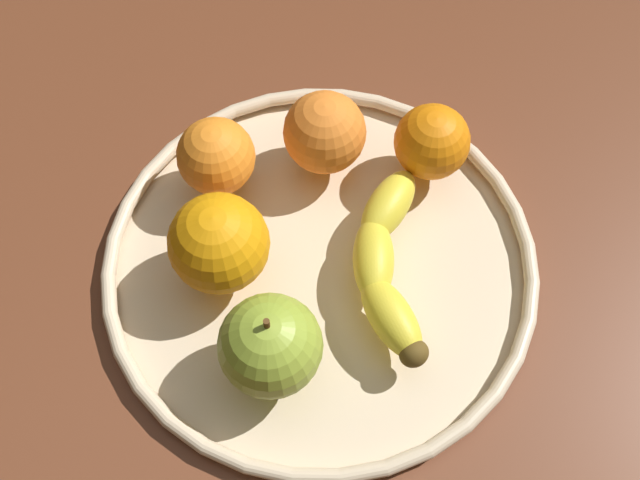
# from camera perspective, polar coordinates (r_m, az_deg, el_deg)

# --- Properties ---
(ground_plane) EXTENTS (1.31, 1.31, 0.04)m
(ground_plane) POSITION_cam_1_polar(r_m,az_deg,el_deg) (0.64, -0.00, -2.87)
(ground_plane) COLOR brown
(fruit_bowl) EXTENTS (0.35, 0.35, 0.02)m
(fruit_bowl) POSITION_cam_1_polar(r_m,az_deg,el_deg) (0.62, -0.00, -1.71)
(fruit_bowl) COLOR beige
(fruit_bowl) RESTS_ON ground_plane
(banana) EXTENTS (0.17, 0.09, 0.03)m
(banana) POSITION_cam_1_polar(r_m,az_deg,el_deg) (0.59, 4.90, -1.72)
(banana) COLOR yellow
(banana) RESTS_ON fruit_bowl
(apple) EXTENTS (0.07, 0.07, 0.08)m
(apple) POSITION_cam_1_polar(r_m,az_deg,el_deg) (0.54, -3.73, -7.86)
(apple) COLOR #92AB33
(apple) RESTS_ON fruit_bowl
(orange_back_right) EXTENTS (0.07, 0.07, 0.07)m
(orange_back_right) POSITION_cam_1_polar(r_m,az_deg,el_deg) (0.63, 0.35, 8.02)
(orange_back_right) COLOR orange
(orange_back_right) RESTS_ON fruit_bowl
(orange_front_right) EXTENTS (0.08, 0.08, 0.08)m
(orange_front_right) POSITION_cam_1_polar(r_m,az_deg,el_deg) (0.58, -7.54, -0.25)
(orange_front_right) COLOR orange
(orange_front_right) RESTS_ON fruit_bowl
(orange_center) EXTENTS (0.06, 0.06, 0.06)m
(orange_center) POSITION_cam_1_polar(r_m,az_deg,el_deg) (0.64, 8.34, 7.25)
(orange_center) COLOR orange
(orange_center) RESTS_ON fruit_bowl
(orange_back_left) EXTENTS (0.06, 0.06, 0.06)m
(orange_back_left) POSITION_cam_1_polar(r_m,az_deg,el_deg) (0.63, -7.75, 6.19)
(orange_back_left) COLOR orange
(orange_back_left) RESTS_ON fruit_bowl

